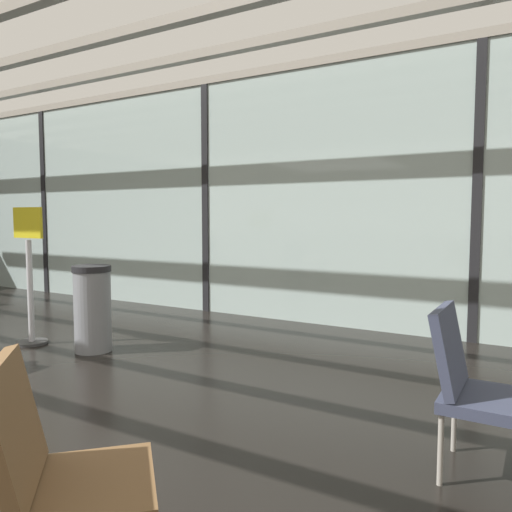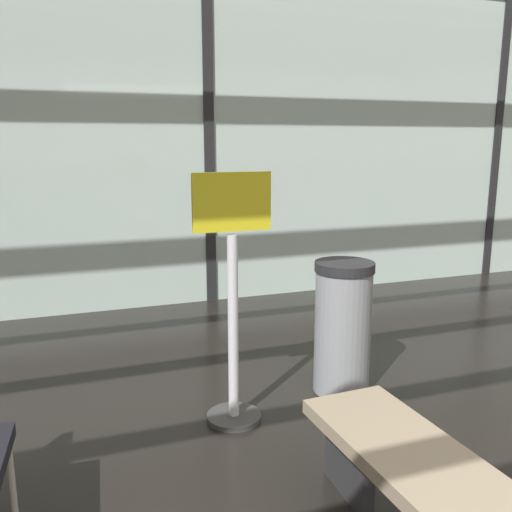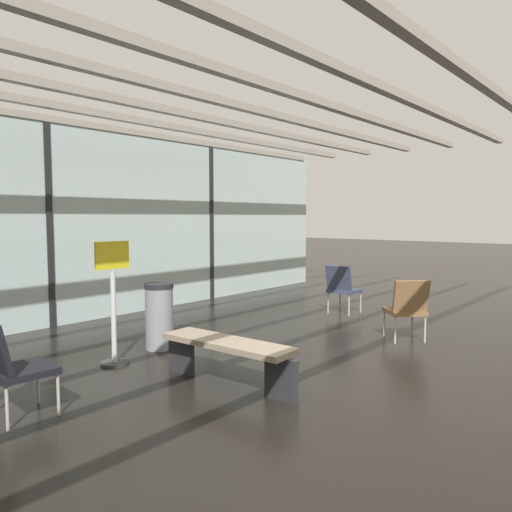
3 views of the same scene
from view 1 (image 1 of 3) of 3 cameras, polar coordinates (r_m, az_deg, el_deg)
The scene contains 9 objects.
glass_curtain_wall at distance 7.03m, azimuth -5.66°, elevation 6.47°, with size 14.00×0.08×3.16m, color #A3B7B2.
window_mullion_0 at distance 9.52m, azimuth -23.05°, elevation 5.63°, with size 0.10×0.12×3.16m, color black.
window_mullion_1 at distance 7.03m, azimuth -5.66°, elevation 6.47°, with size 0.10×0.12×3.16m, color black.
window_mullion_2 at distance 5.73m, azimuth 24.19°, elevation 6.52°, with size 0.10×0.12×3.16m, color black.
parked_airplane at distance 12.45m, azimuth 4.75°, elevation 8.75°, with size 13.73×4.50×4.50m.
lounge_chair_2 at distance 1.96m, azimuth -22.12°, elevation -21.55°, with size 0.71×0.71×0.87m.
lounge_chair_3 at distance 2.87m, azimuth 23.87°, elevation -13.06°, with size 0.53×0.48×0.87m.
trash_bin at distance 5.21m, azimuth -18.33°, elevation -5.74°, with size 0.38×0.38×0.86m.
info_sign at distance 5.69m, azimuth -24.63°, elevation -2.56°, with size 0.44×0.32×1.44m.
Camera 1 is at (4.13, -0.49, 1.35)m, focal length 34.68 mm.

